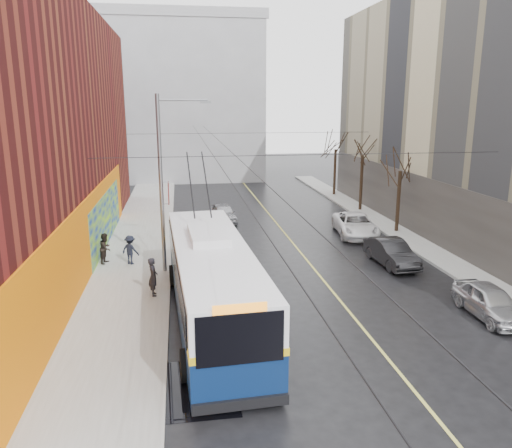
{
  "coord_description": "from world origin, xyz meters",
  "views": [
    {
      "loc": [
        -5.35,
        -14.86,
        8.58
      ],
      "look_at": [
        -1.87,
        7.86,
        2.97
      ],
      "focal_mm": 35.0,
      "sensor_mm": 36.0,
      "label": 1
    }
  ],
  "objects_px": {
    "parked_car_a": "(490,301)",
    "pedestrian_b": "(106,248)",
    "parked_car_c": "(355,225)",
    "following_car": "(223,213)",
    "pedestrian_a": "(153,277)",
    "tree_near": "(401,159)",
    "tree_far": "(336,141)",
    "tree_mid": "(363,146)",
    "parked_car_b": "(391,252)",
    "trolleybus": "(212,281)",
    "pedestrian_c": "(130,250)",
    "streetlight_pole": "(164,180)"
  },
  "relations": [
    {
      "from": "tree_near",
      "to": "parked_car_c",
      "type": "relative_size",
      "value": 1.23
    },
    {
      "from": "following_car",
      "to": "pedestrian_c",
      "type": "height_order",
      "value": "pedestrian_c"
    },
    {
      "from": "tree_mid",
      "to": "pedestrian_a",
      "type": "bearing_deg",
      "value": -133.82
    },
    {
      "from": "streetlight_pole",
      "to": "tree_near",
      "type": "xyz_separation_m",
      "value": [
        15.14,
        6.0,
        0.13
      ]
    },
    {
      "from": "tree_far",
      "to": "pedestrian_a",
      "type": "distance_m",
      "value": 28.45
    },
    {
      "from": "tree_near",
      "to": "pedestrian_a",
      "type": "height_order",
      "value": "tree_near"
    },
    {
      "from": "parked_car_a",
      "to": "following_car",
      "type": "distance_m",
      "value": 20.61
    },
    {
      "from": "tree_mid",
      "to": "pedestrian_b",
      "type": "xyz_separation_m",
      "value": [
        -18.45,
        -11.24,
        -4.28
      ]
    },
    {
      "from": "trolleybus",
      "to": "pedestrian_b",
      "type": "height_order",
      "value": "trolleybus"
    },
    {
      "from": "tree_near",
      "to": "tree_mid",
      "type": "bearing_deg",
      "value": 90.0
    },
    {
      "from": "pedestrian_a",
      "to": "pedestrian_b",
      "type": "bearing_deg",
      "value": 19.1
    },
    {
      "from": "streetlight_pole",
      "to": "trolleybus",
      "type": "distance_m",
      "value": 7.18
    },
    {
      "from": "parked_car_a",
      "to": "pedestrian_b",
      "type": "distance_m",
      "value": 18.87
    },
    {
      "from": "streetlight_pole",
      "to": "pedestrian_a",
      "type": "relative_size",
      "value": 5.15
    },
    {
      "from": "pedestrian_b",
      "to": "tree_near",
      "type": "bearing_deg",
      "value": -59.52
    },
    {
      "from": "streetlight_pole",
      "to": "trolleybus",
      "type": "height_order",
      "value": "streetlight_pole"
    },
    {
      "from": "parked_car_b",
      "to": "pedestrian_a",
      "type": "bearing_deg",
      "value": -170.08
    },
    {
      "from": "parked_car_a",
      "to": "pedestrian_c",
      "type": "relative_size",
      "value": 2.52
    },
    {
      "from": "tree_mid",
      "to": "tree_far",
      "type": "distance_m",
      "value": 7.0
    },
    {
      "from": "tree_mid",
      "to": "pedestrian_a",
      "type": "distance_m",
      "value": 23.07
    },
    {
      "from": "tree_near",
      "to": "pedestrian_a",
      "type": "distance_m",
      "value": 18.71
    },
    {
      "from": "pedestrian_c",
      "to": "streetlight_pole",
      "type": "bearing_deg",
      "value": 174.88
    },
    {
      "from": "tree_near",
      "to": "pedestrian_b",
      "type": "relative_size",
      "value": 3.88
    },
    {
      "from": "trolleybus",
      "to": "pedestrian_c",
      "type": "relative_size",
      "value": 8.42
    },
    {
      "from": "parked_car_b",
      "to": "following_car",
      "type": "distance_m",
      "value": 13.95
    },
    {
      "from": "pedestrian_a",
      "to": "trolleybus",
      "type": "bearing_deg",
      "value": -147.87
    },
    {
      "from": "tree_mid",
      "to": "pedestrian_c",
      "type": "height_order",
      "value": "tree_mid"
    },
    {
      "from": "tree_mid",
      "to": "trolleybus",
      "type": "height_order",
      "value": "tree_mid"
    },
    {
      "from": "tree_mid",
      "to": "trolleybus",
      "type": "relative_size",
      "value": 0.51
    },
    {
      "from": "parked_car_a",
      "to": "following_car",
      "type": "xyz_separation_m",
      "value": [
        -9.31,
        18.39,
        -0.0
      ]
    },
    {
      "from": "tree_near",
      "to": "pedestrian_c",
      "type": "distance_m",
      "value": 18.19
    },
    {
      "from": "parked_car_a",
      "to": "tree_far",
      "type": "bearing_deg",
      "value": 86.87
    },
    {
      "from": "tree_far",
      "to": "pedestrian_a",
      "type": "height_order",
      "value": "tree_far"
    },
    {
      "from": "following_car",
      "to": "pedestrian_a",
      "type": "height_order",
      "value": "pedestrian_a"
    },
    {
      "from": "tree_mid",
      "to": "pedestrian_a",
      "type": "relative_size",
      "value": 3.82
    },
    {
      "from": "pedestrian_b",
      "to": "parked_car_c",
      "type": "bearing_deg",
      "value": -57.89
    },
    {
      "from": "trolleybus",
      "to": "parked_car_b",
      "type": "bearing_deg",
      "value": 26.55
    },
    {
      "from": "tree_far",
      "to": "parked_car_c",
      "type": "height_order",
      "value": "tree_far"
    },
    {
      "from": "tree_far",
      "to": "parked_car_b",
      "type": "height_order",
      "value": "tree_far"
    },
    {
      "from": "pedestrian_b",
      "to": "trolleybus",
      "type": "bearing_deg",
      "value": -129.21
    },
    {
      "from": "parked_car_c",
      "to": "trolleybus",
      "type": "bearing_deg",
      "value": -123.15
    },
    {
      "from": "parked_car_c",
      "to": "pedestrian_b",
      "type": "xyz_separation_m",
      "value": [
        -15.45,
        -4.02,
        0.25
      ]
    },
    {
      "from": "trolleybus",
      "to": "pedestrian_c",
      "type": "xyz_separation_m",
      "value": [
        -3.88,
        7.56,
        -0.79
      ]
    },
    {
      "from": "tree_near",
      "to": "pedestrian_c",
      "type": "height_order",
      "value": "tree_near"
    },
    {
      "from": "tree_far",
      "to": "parked_car_a",
      "type": "relative_size",
      "value": 1.66
    },
    {
      "from": "trolleybus",
      "to": "parked_car_b",
      "type": "distance_m",
      "value": 11.61
    },
    {
      "from": "trolleybus",
      "to": "following_car",
      "type": "bearing_deg",
      "value": 80.42
    },
    {
      "from": "following_car",
      "to": "pedestrian_a",
      "type": "distance_m",
      "value": 14.93
    },
    {
      "from": "tree_far",
      "to": "parked_car_c",
      "type": "bearing_deg",
      "value": -101.9
    },
    {
      "from": "streetlight_pole",
      "to": "parked_car_b",
      "type": "height_order",
      "value": "streetlight_pole"
    }
  ]
}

